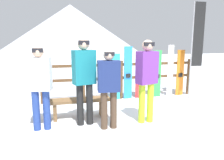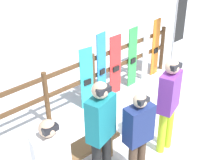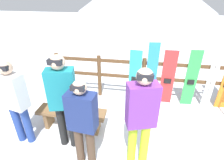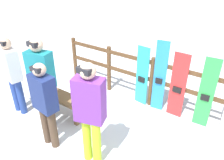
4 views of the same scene
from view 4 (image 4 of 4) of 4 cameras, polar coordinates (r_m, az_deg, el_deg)
ground_plane at (r=4.01m, az=-2.50°, el=-18.47°), size 40.00×40.00×0.00m
fence at (r=4.84m, az=10.38°, el=0.45°), size 4.73×0.10×1.17m
bench at (r=4.79m, az=-13.31°, el=-4.97°), size 1.43×0.36×0.46m
person_navy at (r=3.74m, az=-17.16°, el=-5.30°), size 0.45×0.28×1.60m
person_purple at (r=3.20m, az=-5.80°, el=-7.66°), size 0.49×0.36×1.78m
person_teal at (r=4.15m, az=-17.84°, el=0.41°), size 0.49×0.35×1.82m
person_white at (r=4.84m, az=-24.62°, el=1.97°), size 0.49×0.33×1.67m
snowboard_cyan at (r=4.87m, az=7.85°, el=0.90°), size 0.30×0.08×1.38m
snowboard_blue at (r=4.67m, az=12.34°, el=0.67°), size 0.26×0.08×1.59m
snowboard_red at (r=4.60m, az=16.82°, el=-1.63°), size 0.32×0.06×1.43m
snowboard_green at (r=4.49m, az=23.35°, el=-3.39°), size 0.28×0.07×1.46m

